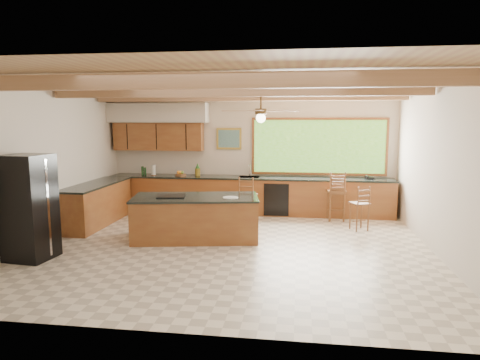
# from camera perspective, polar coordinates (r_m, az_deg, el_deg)

# --- Properties ---
(ground) EXTENTS (7.20, 7.20, 0.00)m
(ground) POSITION_cam_1_polar(r_m,az_deg,el_deg) (7.97, -1.28, -8.93)
(ground) COLOR beige
(ground) RESTS_ON ground
(room_shell) EXTENTS (7.27, 6.54, 3.02)m
(room_shell) POSITION_cam_1_polar(r_m,az_deg,el_deg) (8.30, -1.77, 7.25)
(room_shell) COLOR beige
(room_shell) RESTS_ON ground
(counter_run) EXTENTS (7.12, 3.10, 1.24)m
(counter_run) POSITION_cam_1_polar(r_m,az_deg,el_deg) (10.42, -3.53, -2.28)
(counter_run) COLOR brown
(counter_run) RESTS_ON ground
(island) EXTENTS (2.58, 1.54, 0.86)m
(island) POSITION_cam_1_polar(r_m,az_deg,el_deg) (8.47, -5.92, -4.99)
(island) COLOR brown
(island) RESTS_ON ground
(refrigerator) EXTENTS (0.75, 0.73, 1.76)m
(refrigerator) POSITION_cam_1_polar(r_m,az_deg,el_deg) (7.94, -26.31, -3.29)
(refrigerator) COLOR black
(refrigerator) RESTS_ON ground
(bar_stool_a) EXTENTS (0.43, 0.43, 1.08)m
(bar_stool_a) POSITION_cam_1_polar(r_m,az_deg,el_deg) (9.52, 1.00, -2.16)
(bar_stool_a) COLOR brown
(bar_stool_a) RESTS_ON ground
(bar_stool_b) EXTENTS (0.41, 0.41, 1.08)m
(bar_stool_b) POSITION_cam_1_polar(r_m,az_deg,el_deg) (10.10, 12.88, -1.77)
(bar_stool_b) COLOR brown
(bar_stool_b) RESTS_ON ground
(bar_stool_c) EXTENTS (0.45, 0.45, 0.95)m
(bar_stool_c) POSITION_cam_1_polar(r_m,az_deg,el_deg) (9.34, 15.71, -3.14)
(bar_stool_c) COLOR brown
(bar_stool_c) RESTS_ON ground
(bar_stool_d) EXTENTS (0.45, 0.45, 1.15)m
(bar_stool_d) POSITION_cam_1_polar(r_m,az_deg,el_deg) (10.09, 12.72, -1.53)
(bar_stool_d) COLOR brown
(bar_stool_d) RESTS_ON ground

